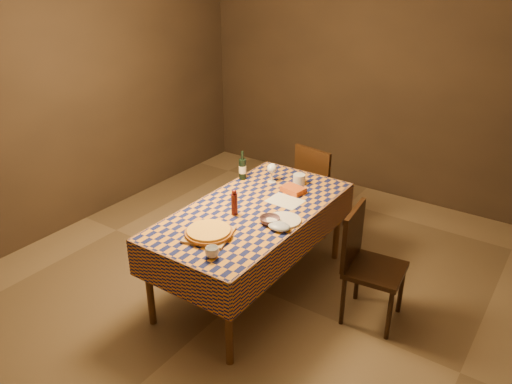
{
  "coord_description": "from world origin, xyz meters",
  "views": [
    {
      "loc": [
        2.06,
        -2.94,
        2.62
      ],
      "look_at": [
        0.0,
        0.05,
        0.9
      ],
      "focal_mm": 35.0,
      "sensor_mm": 36.0,
      "label": 1
    }
  ],
  "objects_px": {
    "cutting_board": "(209,235)",
    "chair_far": "(318,184)",
    "chair_right": "(366,259)",
    "wine_bottle": "(243,169)",
    "white_plate": "(284,220)",
    "dining_table": "(253,217)",
    "pizza": "(209,232)",
    "bowl": "(270,220)"
  },
  "relations": [
    {
      "from": "white_plate",
      "to": "chair_right",
      "type": "distance_m",
      "value": 0.69
    },
    {
      "from": "dining_table",
      "to": "white_plate",
      "type": "height_order",
      "value": "white_plate"
    },
    {
      "from": "dining_table",
      "to": "bowl",
      "type": "relative_size",
      "value": 11.71
    },
    {
      "from": "cutting_board",
      "to": "white_plate",
      "type": "bearing_deg",
      "value": 56.79
    },
    {
      "from": "dining_table",
      "to": "chair_right",
      "type": "distance_m",
      "value": 0.96
    },
    {
      "from": "dining_table",
      "to": "chair_far",
      "type": "height_order",
      "value": "chair_far"
    },
    {
      "from": "pizza",
      "to": "wine_bottle",
      "type": "relative_size",
      "value": 1.68
    },
    {
      "from": "cutting_board",
      "to": "chair_right",
      "type": "distance_m",
      "value": 1.21
    },
    {
      "from": "wine_bottle",
      "to": "white_plate",
      "type": "distance_m",
      "value": 0.88
    },
    {
      "from": "white_plate",
      "to": "chair_far",
      "type": "relative_size",
      "value": 0.29
    },
    {
      "from": "cutting_board",
      "to": "wine_bottle",
      "type": "height_order",
      "value": "wine_bottle"
    },
    {
      "from": "cutting_board",
      "to": "wine_bottle",
      "type": "distance_m",
      "value": 1.06
    },
    {
      "from": "wine_bottle",
      "to": "chair_far",
      "type": "relative_size",
      "value": 0.29
    },
    {
      "from": "pizza",
      "to": "bowl",
      "type": "height_order",
      "value": "pizza"
    },
    {
      "from": "white_plate",
      "to": "wine_bottle",
      "type": "bearing_deg",
      "value": 147.21
    },
    {
      "from": "white_plate",
      "to": "chair_right",
      "type": "bearing_deg",
      "value": 20.45
    },
    {
      "from": "bowl",
      "to": "pizza",
      "type": "bearing_deg",
      "value": -122.04
    },
    {
      "from": "pizza",
      "to": "white_plate",
      "type": "xyz_separation_m",
      "value": [
        0.33,
        0.5,
        -0.03
      ]
    },
    {
      "from": "dining_table",
      "to": "wine_bottle",
      "type": "height_order",
      "value": "wine_bottle"
    },
    {
      "from": "white_plate",
      "to": "pizza",
      "type": "bearing_deg",
      "value": -123.21
    },
    {
      "from": "dining_table",
      "to": "wine_bottle",
      "type": "bearing_deg",
      "value": 133.49
    },
    {
      "from": "cutting_board",
      "to": "pizza",
      "type": "xyz_separation_m",
      "value": [
        0.0,
        0.0,
        0.03
      ]
    },
    {
      "from": "bowl",
      "to": "white_plate",
      "type": "distance_m",
      "value": 0.12
    },
    {
      "from": "cutting_board",
      "to": "wine_bottle",
      "type": "relative_size",
      "value": 1.17
    },
    {
      "from": "chair_right",
      "to": "white_plate",
      "type": "bearing_deg",
      "value": -159.55
    },
    {
      "from": "wine_bottle",
      "to": "chair_right",
      "type": "height_order",
      "value": "wine_bottle"
    },
    {
      "from": "cutting_board",
      "to": "chair_far",
      "type": "bearing_deg",
      "value": 90.92
    },
    {
      "from": "dining_table",
      "to": "cutting_board",
      "type": "height_order",
      "value": "cutting_board"
    },
    {
      "from": "pizza",
      "to": "chair_right",
      "type": "xyz_separation_m",
      "value": [
        0.93,
        0.73,
        -0.28
      ]
    },
    {
      "from": "dining_table",
      "to": "chair_right",
      "type": "bearing_deg",
      "value": 11.8
    },
    {
      "from": "bowl",
      "to": "chair_right",
      "type": "xyz_separation_m",
      "value": [
        0.67,
        0.31,
        -0.27
      ]
    },
    {
      "from": "pizza",
      "to": "bowl",
      "type": "xyz_separation_m",
      "value": [
        0.26,
        0.41,
        -0.01
      ]
    },
    {
      "from": "bowl",
      "to": "chair_right",
      "type": "height_order",
      "value": "chair_right"
    },
    {
      "from": "wine_bottle",
      "to": "chair_right",
      "type": "distance_m",
      "value": 1.4
    },
    {
      "from": "pizza",
      "to": "chair_far",
      "type": "bearing_deg",
      "value": 90.92
    },
    {
      "from": "dining_table",
      "to": "wine_bottle",
      "type": "distance_m",
      "value": 0.63
    },
    {
      "from": "pizza",
      "to": "dining_table",
      "type": "bearing_deg",
      "value": 88.55
    },
    {
      "from": "dining_table",
      "to": "bowl",
      "type": "height_order",
      "value": "bowl"
    },
    {
      "from": "bowl",
      "to": "wine_bottle",
      "type": "relative_size",
      "value": 0.58
    },
    {
      "from": "chair_right",
      "to": "chair_far",
      "type": "bearing_deg",
      "value": 132.86
    },
    {
      "from": "pizza",
      "to": "white_plate",
      "type": "distance_m",
      "value": 0.6
    },
    {
      "from": "dining_table",
      "to": "pizza",
      "type": "bearing_deg",
      "value": -91.45
    }
  ]
}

